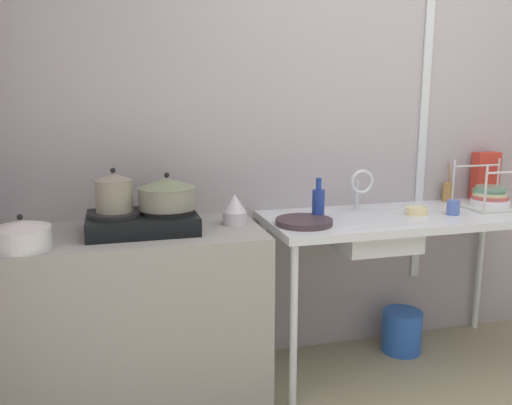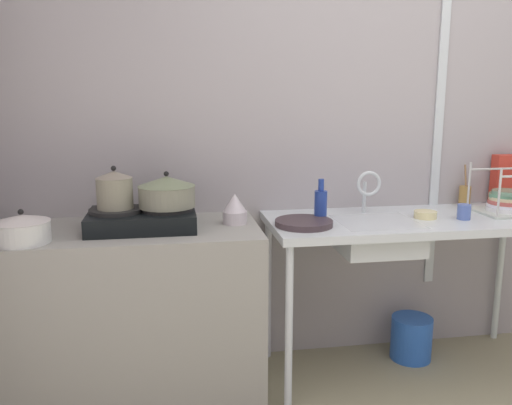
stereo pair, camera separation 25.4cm
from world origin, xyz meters
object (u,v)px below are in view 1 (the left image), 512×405
Objects in this scene: cup_by_rack at (453,207)px; cereal_box at (485,176)px; pot_on_left_burner at (114,192)px; bucket_on_floor at (402,331)px; pot_beside_stove at (21,235)px; faucet at (361,184)px; sink_basin at (372,233)px; pot_on_right_burner at (167,193)px; bottle_by_sink at (318,203)px; small_bowl_on_drainboard at (417,211)px; dish_rack at (490,198)px; frying_pan at (304,222)px; stove at (142,221)px; percolator at (235,210)px; utensil_jar at (448,192)px.

cereal_box is at bearing 35.78° from cup_by_rack.
bucket_on_floor is (1.56, 0.10, -0.91)m from pot_on_left_burner.
pot_beside_stove is 1.01× the size of faucet.
cup_by_rack reaches higher than sink_basin.
pot_on_right_burner reaches higher than bottle_by_sink.
small_bowl_on_drainboard is (0.27, 0.03, 0.09)m from sink_basin.
sink_basin is 0.77m from dish_rack.
frying_pan is at bearing 179.95° from cup_by_rack.
cereal_box is at bearing 9.30° from pot_beside_stove.
stove is at bearing 177.52° from sink_basin.
pot_beside_stove is 2.10m from bucket_on_floor.
sink_basin is at bearing 4.36° from pot_beside_stove.
cup_by_rack is 0.27× the size of cereal_box.
percolator reaches higher than frying_pan.
pot_on_right_burner is 1.60m from bucket_on_floor.
cereal_box reaches higher than sink_basin.
dish_rack is 0.25m from utensil_jar.
pot_on_right_burner reaches higher than cup_by_rack.
percolator is 0.70× the size of bottle_by_sink.
percolator is 0.72m from sink_basin.
cup_by_rack is at bearing 2.65° from pot_beside_stove.
pot_on_left_burner is 0.70× the size of cereal_box.
stove is at bearing 19.64° from pot_beside_stove.
frying_pan is 1.01m from bucket_on_floor.
bottle_by_sink is (-0.55, 0.03, 0.07)m from small_bowl_on_drainboard.
bottle_by_sink is (-0.27, 0.06, 0.16)m from sink_basin.
pot_beside_stove is 2.04× the size of small_bowl_on_drainboard.
stove is at bearing -172.23° from utensil_jar.
stove is at bearing -172.43° from cereal_box.
pot_on_right_burner reaches higher than small_bowl_on_drainboard.
bucket_on_floor is at bearing 3.65° from pot_on_left_burner.
pot_on_right_burner is 0.76m from bottle_by_sink.
pot_beside_stove is 1.91m from small_bowl_on_drainboard.
stove is at bearing -176.05° from bucket_on_floor.
frying_pan is at bearing -165.18° from cereal_box.
stove is 1.15m from sink_basin.
cereal_box reaches higher than utensil_jar.
percolator is (0.93, 0.20, 0.01)m from pot_beside_stove.
bucket_on_floor is at bearing 3.95° from stove.
bottle_by_sink is 1.19m from cereal_box.
bucket_on_floor is at bearing 9.02° from bottle_by_sink.
utensil_jar reaches higher than cup_by_rack.
dish_rack reaches higher than frying_pan.
frying_pan is (-0.38, -0.03, 0.09)m from sink_basin.
stove is at bearing -179.44° from bottle_by_sink.
bucket_on_floor is at bearing 4.39° from percolator.
small_bowl_on_drainboard reaches higher than frying_pan.
pot_on_left_burner reaches higher than small_bowl_on_drainboard.
bucket_on_floor is at bearing 14.56° from frying_pan.
frying_pan is 1.15m from dish_rack.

